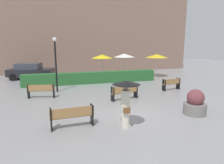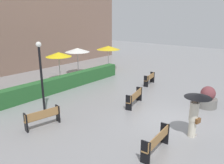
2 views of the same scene
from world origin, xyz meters
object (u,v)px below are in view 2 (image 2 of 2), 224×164
bench_mid_center (135,97)px  patio_umbrella_yellow_far (108,48)px  pedestrian_with_umbrella (196,108)px  lamp_post (41,70)px  bench_far_left (43,117)px  patio_umbrella_yellow (59,54)px  bench_far_right (150,78)px  planter_pot (207,98)px  bench_near_left (157,141)px  patio_umbrella_white (77,50)px

bench_mid_center → patio_umbrella_yellow_far: (6.10, 7.19, 1.67)m
pedestrian_with_umbrella → lamp_post: size_ratio=0.52×
pedestrian_with_umbrella → patio_umbrella_yellow_far: size_ratio=0.85×
bench_far_left → patio_umbrella_yellow: bearing=46.0°
bench_far_left → patio_umbrella_yellow: 7.94m
bench_far_right → planter_pot: 5.17m
bench_near_left → pedestrian_with_umbrella: pedestrian_with_umbrella is taller
bench_far_right → patio_umbrella_white: size_ratio=0.63×
patio_umbrella_yellow → patio_umbrella_yellow_far: bearing=-2.7°
bench_near_left → patio_umbrella_white: size_ratio=0.74×
bench_near_left → lamp_post: 6.85m
bench_far_right → patio_umbrella_yellow_far: size_ratio=0.65×
pedestrian_with_umbrella → patio_umbrella_yellow: (1.80, 11.43, 0.85)m
bench_mid_center → bench_far_right: 4.49m
planter_pot → patio_umbrella_white: 11.55m
lamp_post → patio_umbrella_yellow_far: (10.09, 3.93, -0.18)m
pedestrian_with_umbrella → bench_near_left: bearing=162.9°
pedestrian_with_umbrella → patio_umbrella_white: patio_umbrella_white is taller
bench_mid_center → patio_umbrella_yellow_far: 9.58m
bench_far_right → bench_far_left: bearing=177.3°
planter_pot → patio_umbrella_yellow: patio_umbrella_yellow is taller
bench_far_right → patio_umbrella_yellow_far: (1.85, 5.74, 1.68)m
bench_mid_center → patio_umbrella_white: 8.69m
bench_near_left → bench_far_right: 9.11m
lamp_post → patio_umbrella_yellow_far: 10.83m
patio_umbrella_yellow_far → bench_near_left: bearing=-132.4°
patio_umbrella_white → bench_near_left: bearing=-119.3°
pedestrian_with_umbrella → lamp_post: lamp_post is taller
bench_mid_center → patio_umbrella_yellow: 7.66m
patio_umbrella_yellow_far → bench_far_right: bearing=-107.9°
bench_near_left → lamp_post: bearing=94.2°
bench_far_right → patio_umbrella_yellow_far: bearing=72.1°
bench_mid_center → bench_far_left: bench_mid_center is taller
bench_near_left → bench_mid_center: 4.84m
bench_far_left → patio_umbrella_yellow_far: patio_umbrella_yellow_far is taller
bench_far_left → bench_mid_center: bearing=-20.6°
bench_mid_center → pedestrian_with_umbrella: size_ratio=0.92×
lamp_post → patio_umbrella_white: lamp_post is taller
bench_near_left → planter_pot: bearing=-0.7°
bench_mid_center → pedestrian_with_umbrella: 4.30m
lamp_post → bench_near_left: bearing=-85.8°
bench_near_left → patio_umbrella_yellow: 11.59m
planter_pot → patio_umbrella_white: (0.44, 11.42, 1.71)m
lamp_post → patio_umbrella_yellow_far: size_ratio=1.63×
planter_pot → patio_umbrella_white: bearing=87.8°
bench_far_right → patio_umbrella_yellow_far: 6.26m
bench_near_left → patio_umbrella_yellow_far: patio_umbrella_yellow_far is taller
pedestrian_with_umbrella → patio_umbrella_yellow: size_ratio=0.83×
patio_umbrella_yellow → patio_umbrella_yellow_far: patio_umbrella_yellow is taller
bench_far_right → pedestrian_with_umbrella: 7.89m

